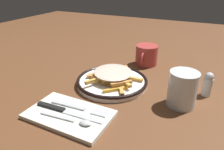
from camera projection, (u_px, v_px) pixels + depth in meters
The scene contains 10 objects.
ground_plane at pixel (112, 84), 0.75m from camera, with size 2.60×2.60×0.00m, color brown.
plate at pixel (112, 81), 0.74m from camera, with size 0.25×0.25×0.02m.
fries_heap at pixel (113, 75), 0.73m from camera, with size 0.20×0.20×0.04m.
napkin at pixel (69, 115), 0.57m from camera, with size 0.14×0.23×0.01m, color silver.
fork at pixel (79, 108), 0.59m from camera, with size 0.03×0.18×0.01m.
knife at pixel (63, 110), 0.58m from camera, with size 0.02×0.21×0.01m.
spoon at pixel (74, 120), 0.54m from camera, with size 0.03×0.15×0.01m.
water_glass at pixel (182, 89), 0.61m from camera, with size 0.08×0.08×0.11m, color silver.
coffee_mug at pixel (146, 55), 0.90m from camera, with size 0.12×0.09×0.09m.
salt_shaker at pixel (208, 84), 0.66m from camera, with size 0.03×0.03×0.08m.
Camera 1 is at (0.59, 0.29, 0.35)m, focal length 33.35 mm.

